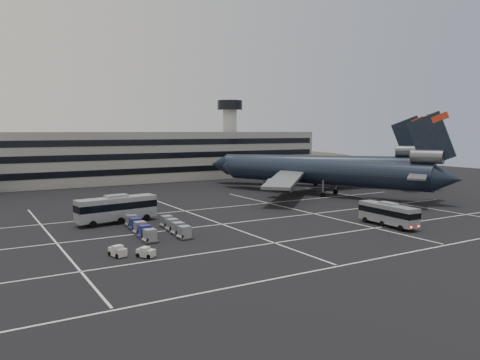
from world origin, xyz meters
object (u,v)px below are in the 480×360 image
Objects in this scene: bus_far at (117,208)px; bus_near at (388,213)px; trijet_main at (324,172)px; uld_cluster at (156,227)px; tug_a at (118,251)px.

bus_near is at bearing -131.88° from bus_far.
uld_cluster is (-46.11, -18.09, -4.41)m from trijet_main.
bus_near is 41.51m from bus_far.
bus_far reaches higher than uld_cluster.
bus_far is at bearing 104.43° from uld_cluster.
tug_a is 12.40m from uld_cluster.
tug_a is (-54.17, -27.52, -4.63)m from trijet_main.
uld_cluster is at bearing 33.90° from tug_a.
bus_far is 10.52m from uld_cluster.
uld_cluster is (-31.80, 13.17, -1.14)m from bus_near.
uld_cluster is (2.59, -10.07, -1.58)m from bus_far.
bus_near reaches higher than tug_a.
tug_a is (-5.47, -19.50, -1.81)m from bus_far.
bus_near is at bearing -20.93° from tug_a.
uld_cluster reaches higher than tug_a.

